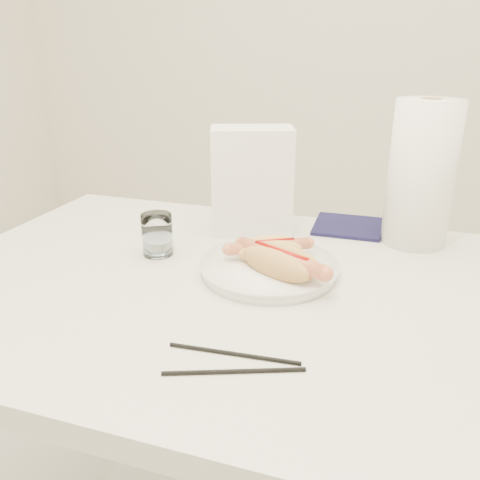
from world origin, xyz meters
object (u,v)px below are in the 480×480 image
(hotdog_right, at_px, (281,262))
(paper_towel_roll, at_px, (421,174))
(water_glass, at_px, (157,234))
(hotdog_left, at_px, (269,249))
(plate, at_px, (269,269))
(table, at_px, (244,312))
(napkin_box, at_px, (252,181))

(hotdog_right, distance_m, paper_towel_roll, 0.38)
(hotdog_right, bearing_deg, water_glass, -165.91)
(hotdog_left, bearing_deg, plate, -104.75)
(water_glass, bearing_deg, paper_towel_roll, 25.21)
(table, relative_size, napkin_box, 5.08)
(hotdog_right, relative_size, water_glass, 2.11)
(hotdog_right, bearing_deg, table, -141.53)
(table, bearing_deg, plate, 56.68)
(plate, xyz_separation_m, napkin_box, (-0.10, 0.21, 0.11))
(paper_towel_roll, bearing_deg, water_glass, -154.79)
(plate, bearing_deg, table, -123.32)
(table, xyz_separation_m, water_glass, (-0.21, 0.07, 0.10))
(hotdog_right, bearing_deg, napkin_box, 143.49)
(table, bearing_deg, hotdog_left, 69.04)
(water_glass, xyz_separation_m, paper_towel_roll, (0.50, 0.23, 0.11))
(plate, distance_m, hotdog_right, 0.06)
(hotdog_right, xyz_separation_m, paper_towel_roll, (0.22, 0.29, 0.11))
(water_glass, bearing_deg, napkin_box, 53.42)
(hotdog_right, height_order, napkin_box, napkin_box)
(hotdog_left, xyz_separation_m, paper_towel_roll, (0.26, 0.23, 0.11))
(hotdog_left, distance_m, hotdog_right, 0.07)
(plate, height_order, hotdog_right, hotdog_right)
(water_glass, height_order, napkin_box, napkin_box)
(table, xyz_separation_m, napkin_box, (-0.07, 0.26, 0.18))
(plate, distance_m, hotdog_left, 0.04)
(napkin_box, bearing_deg, water_glass, -145.85)
(table, xyz_separation_m, hotdog_right, (0.06, 0.01, 0.10))
(table, relative_size, plate, 4.81)
(hotdog_left, bearing_deg, napkin_box, 85.75)
(table, height_order, napkin_box, napkin_box)
(plate, relative_size, water_glass, 2.91)
(table, distance_m, hotdog_right, 0.12)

